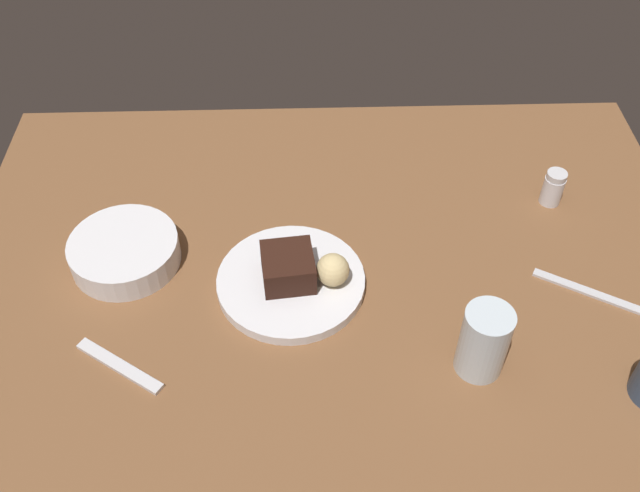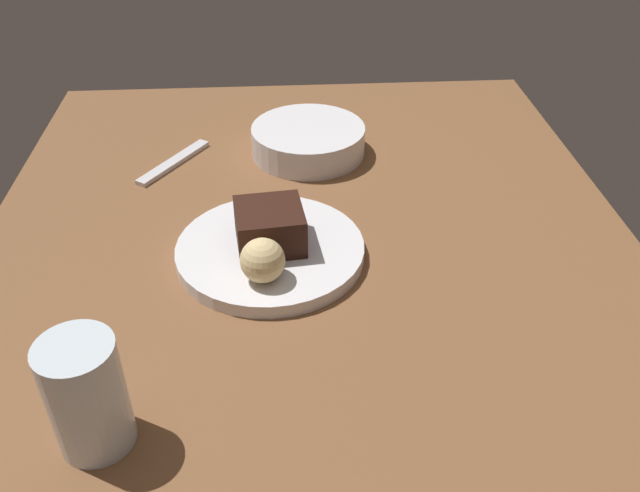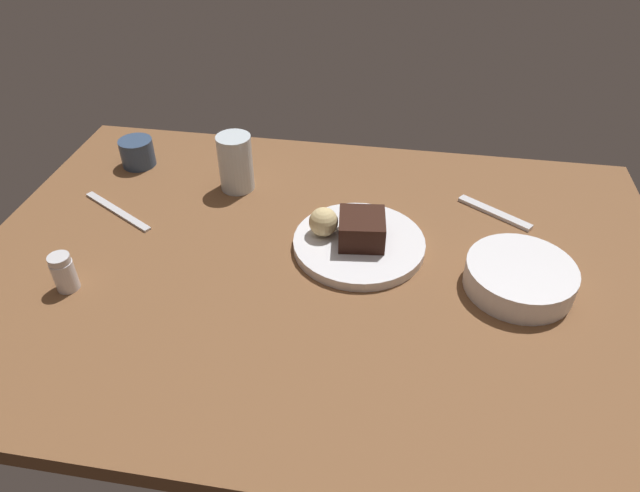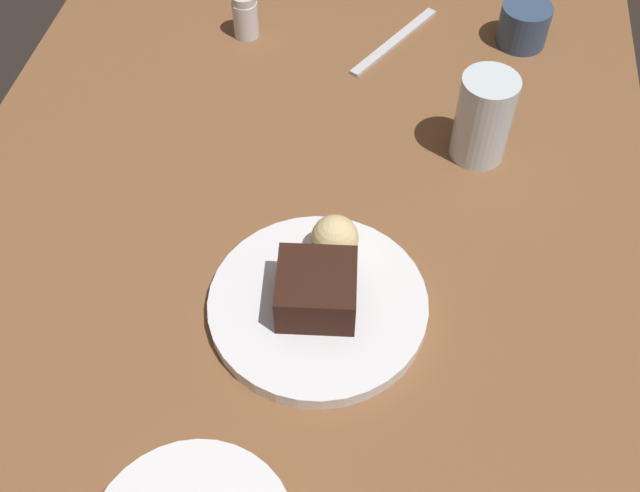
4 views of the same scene
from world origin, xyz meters
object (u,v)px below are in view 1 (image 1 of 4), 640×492
bread_roll (333,270)px  butter_knife (594,294)px  dessert_spoon (120,366)px  chocolate_cake_slice (288,267)px  side_bowl (125,251)px  water_glass (484,341)px  dessert_plate (291,282)px  salt_shaker (553,188)px

bread_roll → butter_knife: 40.64cm
bread_roll → dessert_spoon: (30.79, 13.71, -3.99)cm
dessert_spoon → butter_knife: dessert_spoon is taller
chocolate_cake_slice → bread_roll: bread_roll is taller
chocolate_cake_slice → butter_knife: size_ratio=0.42×
side_bowl → butter_knife: size_ratio=0.92×
water_glass → dessert_spoon: water_glass is taller
bread_roll → water_glass: (-19.99, 14.89, 1.38)cm
chocolate_cake_slice → dessert_spoon: size_ratio=0.54×
dessert_plate → side_bowl: (26.47, -6.05, 1.34)cm
side_bowl → butter_knife: side_bowl is taller
salt_shaker → side_bowl: size_ratio=0.37×
dessert_plate → water_glass: bearing=149.4°
dessert_plate → dessert_spoon: (24.34, 14.47, -0.53)cm
chocolate_cake_slice → butter_knife: bearing=175.9°
side_bowl → salt_shaker: bearing=-170.6°
dessert_plate → salt_shaker: bearing=-158.3°
side_bowl → dessert_spoon: size_ratio=1.16×
salt_shaker → butter_knife: (-1.54, 21.28, -2.95)cm
bread_roll → salt_shaker: size_ratio=0.79×
salt_shaker → water_glass: size_ratio=0.57×
salt_shaker → side_bowl: bearing=9.4°
dessert_spoon → dessert_plate: bearing=-115.5°
bread_roll → butter_knife: size_ratio=0.27×
side_bowl → chocolate_cake_slice: bearing=167.1°
side_bowl → butter_knife: bearing=172.7°
chocolate_cake_slice → bread_roll: bearing=172.9°
dessert_plate → salt_shaker: (-45.25, -17.97, 2.32)cm
dessert_plate → chocolate_cake_slice: bearing=-13.2°
salt_shaker → dessert_spoon: salt_shaker is taller
butter_knife → dessert_plate: bearing=-153.8°
bread_roll → water_glass: bearing=143.3°
dessert_plate → side_bowl: side_bowl is taller
dessert_plate → side_bowl: size_ratio=1.33×
dessert_plate → dessert_spoon: size_ratio=1.54×
chocolate_cake_slice → water_glass: size_ratio=0.70×
dessert_plate → chocolate_cake_slice: 3.38cm
side_bowl → butter_knife: 73.89cm
dessert_spoon → butter_knife: size_ratio=0.79×
bread_roll → dessert_spoon: bearing=24.0°
dessert_spoon → butter_knife: (-71.13, -11.16, -0.10)cm
water_glass → dessert_plate: bearing=-30.6°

